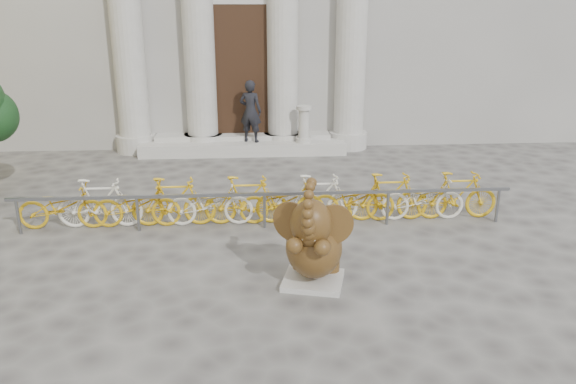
{
  "coord_description": "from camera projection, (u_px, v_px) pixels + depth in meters",
  "views": [
    {
      "loc": [
        0.22,
        -6.88,
        4.2
      ],
      "look_at": [
        0.85,
        2.35,
        1.1
      ],
      "focal_mm": 35.0,
      "sensor_mm": 36.0,
      "label": 1
    }
  ],
  "objects": [
    {
      "name": "ground",
      "position": [
        239.0,
        321.0,
        7.83
      ],
      "size": [
        80.0,
        80.0,
        0.0
      ],
      "primitive_type": "plane",
      "color": "#474442",
      "rests_on": "ground"
    },
    {
      "name": "entrance_steps",
      "position": [
        243.0,
        147.0,
        16.66
      ],
      "size": [
        6.0,
        1.2,
        0.36
      ],
      "primitive_type": "cube",
      "color": "#A8A59E",
      "rests_on": "ground"
    },
    {
      "name": "elephant_statue",
      "position": [
        313.0,
        245.0,
        8.66
      ],
      "size": [
        1.2,
        1.45,
        1.84
      ],
      "rotation": [
        0.0,
        0.0,
        -0.25
      ],
      "color": "#A8A59E",
      "rests_on": "ground"
    },
    {
      "name": "bike_rack",
      "position": [
        263.0,
        200.0,
        11.18
      ],
      "size": [
        9.8,
        0.53,
        1.0
      ],
      "color": "slate",
      "rests_on": "ground"
    },
    {
      "name": "pedestrian",
      "position": [
        250.0,
        111.0,
        16.23
      ],
      "size": [
        0.76,
        0.63,
        1.8
      ],
      "primitive_type": "imported",
      "rotation": [
        0.0,
        0.0,
        2.78
      ],
      "color": "black",
      "rests_on": "entrance_steps"
    },
    {
      "name": "balustrade_post",
      "position": [
        304.0,
        126.0,
        16.28
      ],
      "size": [
        0.44,
        0.44,
        1.07
      ],
      "color": "#A8A59E",
      "rests_on": "entrance_steps"
    }
  ]
}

